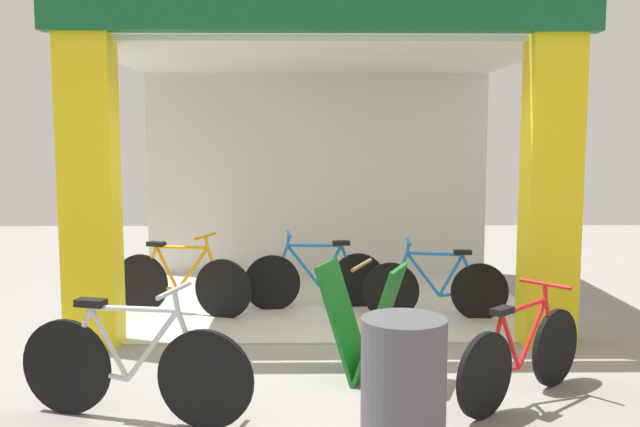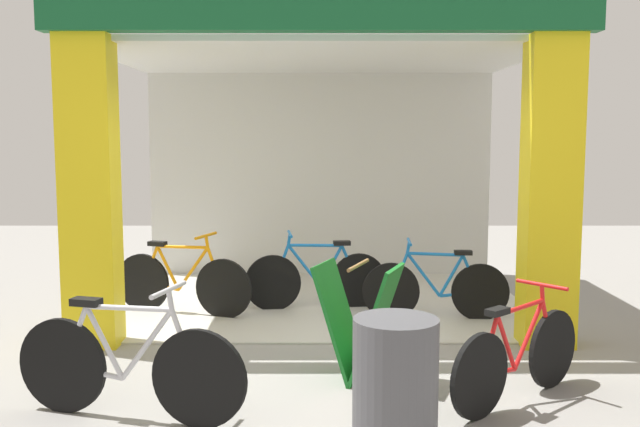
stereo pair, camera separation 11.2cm
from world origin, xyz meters
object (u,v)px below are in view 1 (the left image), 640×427
bicycle_inside_0 (316,279)px  bicycle_parked_0 (522,356)px  bicycle_parked_1 (133,367)px  sandwich_board_sign (361,322)px  bicycle_inside_1 (436,288)px  trash_bin (403,389)px  bicycle_inside_2 (181,283)px

bicycle_inside_0 → bicycle_parked_0: bearing=-61.7°
bicycle_parked_1 → bicycle_parked_0: bearing=6.5°
bicycle_parked_1 → sandwich_board_sign: (1.63, 0.81, 0.09)m
bicycle_inside_0 → bicycle_inside_1: bearing=-19.5°
bicycle_parked_0 → trash_bin: 1.36m
trash_bin → bicycle_inside_2: bearing=119.7°
bicycle_parked_0 → bicycle_parked_1: bearing=-173.5°
bicycle_inside_0 → sandwich_board_sign: 2.31m
bicycle_inside_2 → sandwich_board_sign: size_ratio=1.65×
bicycle_parked_1 → trash_bin: size_ratio=1.92×
bicycle_inside_0 → bicycle_inside_2: (-1.47, -0.23, 0.01)m
bicycle_inside_0 → sandwich_board_sign: bearing=-81.5°
bicycle_inside_2 → sandwich_board_sign: 2.74m
bicycle_inside_0 → trash_bin: bicycle_inside_0 is taller
bicycle_inside_2 → trash_bin: 3.98m
bicycle_inside_0 → bicycle_inside_2: 1.49m
bicycle_inside_0 → bicycle_inside_1: 1.35m
bicycle_inside_1 → trash_bin: trash_bin is taller
bicycle_parked_0 → trash_bin: size_ratio=1.37×
bicycle_inside_0 → sandwich_board_sign: sandwich_board_sign is taller
bicycle_parked_1 → trash_bin: bearing=-18.6°
bicycle_inside_0 → trash_bin: bearing=-82.4°
bicycle_inside_1 → sandwich_board_sign: 2.06m
bicycle_inside_0 → bicycle_inside_2: size_ratio=1.02×
trash_bin → bicycle_parked_1: bearing=161.4°
bicycle_inside_1 → bicycle_parked_0: bicycle_parked_0 is taller
bicycle_inside_2 → sandwich_board_sign: bearing=-48.5°
bicycle_inside_0 → trash_bin: size_ratio=1.83×
bicycle_parked_0 → bicycle_inside_2: bearing=139.5°
bicycle_parked_0 → sandwich_board_sign: size_ratio=1.25×
bicycle_inside_0 → bicycle_inside_1: (1.27, -0.45, -0.01)m
bicycle_inside_1 → bicycle_inside_0: bearing=160.5°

